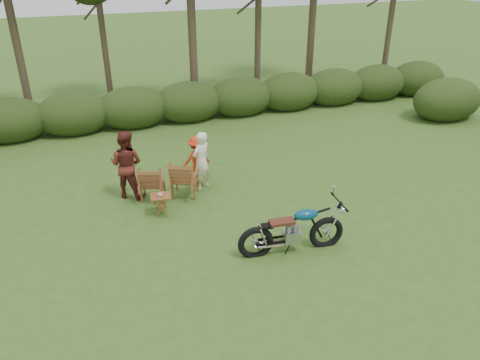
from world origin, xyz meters
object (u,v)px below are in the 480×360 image
object	(u,v)px
lawn_chair_right	(186,195)
child	(197,179)
cup	(160,194)
motorcycle	(291,250)
lawn_chair_left	(154,198)
adult_b	(130,196)
adult_a	(202,188)
side_table	(161,205)

from	to	relation	value
lawn_chair_right	child	size ratio (longest dim) A/B	0.81
lawn_chair_right	cup	world-z (taller)	cup
motorcycle	lawn_chair_left	size ratio (longest dim) A/B	2.28
cup	adult_b	xyz separation A→B (m)	(-0.59, 1.21, -0.55)
motorcycle	child	size ratio (longest dim) A/B	1.72
lawn_chair_left	adult_a	xyz separation A→B (m)	(1.32, 0.14, 0.00)
child	adult_b	bearing A→B (deg)	-2.15
cup	adult_b	world-z (taller)	adult_b
adult_a	lawn_chair_left	bearing A→B (deg)	-26.32
cup	adult_a	distance (m)	1.71
motorcycle	lawn_chair_right	size ratio (longest dim) A/B	2.13
side_table	child	size ratio (longest dim) A/B	0.40
lawn_chair_right	side_table	world-z (taller)	lawn_chair_right
motorcycle	cup	size ratio (longest dim) A/B	19.08
lawn_chair_right	adult_b	world-z (taller)	adult_b
side_table	adult_b	distance (m)	1.36
adult_b	lawn_chair_right	bearing A→B (deg)	-164.88
lawn_chair_left	adult_a	bearing A→B (deg)	-156.24
motorcycle	adult_a	world-z (taller)	adult_a
adult_b	lawn_chair_left	bearing A→B (deg)	179.65
lawn_chair_left	adult_a	distance (m)	1.32
side_table	child	distance (m)	1.98
motorcycle	cup	world-z (taller)	motorcycle
cup	child	world-z (taller)	child
side_table	adult_a	world-z (taller)	adult_a
adult_b	child	bearing A→B (deg)	-137.57
adult_b	motorcycle	bearing A→B (deg)	161.75
cup	lawn_chair_right	bearing A→B (deg)	45.50
lawn_chair_left	lawn_chair_right	bearing A→B (deg)	-167.33
adult_a	adult_b	distance (m)	1.88
lawn_chair_left	adult_b	bearing A→B (deg)	-15.18
lawn_chair_left	side_table	size ratio (longest dim) A/B	1.89
lawn_chair_right	side_table	xyz separation A→B (m)	(-0.76, -0.76, 0.25)
lawn_chair_left	child	size ratio (longest dim) A/B	0.76
side_table	adult_a	size ratio (longest dim) A/B	0.32
lawn_chair_left	adult_a	size ratio (longest dim) A/B	0.60
motorcycle	side_table	world-z (taller)	motorcycle
side_table	adult_b	world-z (taller)	adult_b
motorcycle	lawn_chair_left	distance (m)	3.97
adult_b	child	distance (m)	1.89
lawn_chair_right	adult_a	world-z (taller)	adult_a
lawn_chair_left	motorcycle	bearing A→B (deg)	144.01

